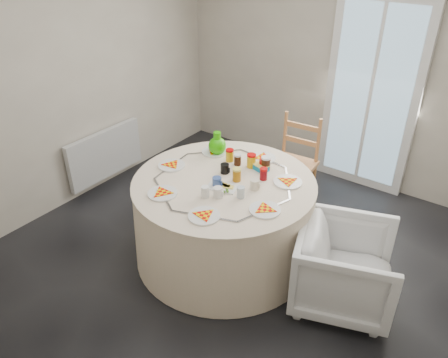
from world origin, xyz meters
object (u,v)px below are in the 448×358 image
Objects in this scene: armchair at (346,263)px; green_pitcher at (217,145)px; wooden_chair at (292,165)px; table at (224,220)px; radiator at (105,154)px.

armchair is 1.55m from green_pitcher.
armchair is at bearing -48.76° from wooden_chair.
green_pitcher is (-0.34, 0.37, 0.49)m from table.
table is (1.83, -0.23, -0.01)m from radiator.
wooden_chair is 0.94m from green_pitcher.
green_pitcher is at bearing -124.27° from wooden_chair.
table is 7.44× the size of green_pitcher.
wooden_chair is 4.54× the size of green_pitcher.
wooden_chair is at bearing 56.78° from green_pitcher.
radiator is 4.64× the size of green_pitcher.
wooden_chair reaches higher than table.
wooden_chair is at bearing 24.36° from radiator.
radiator is 1.85m from table.
wooden_chair is (1.92, 0.87, 0.09)m from radiator.
table reaches higher than armchair.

